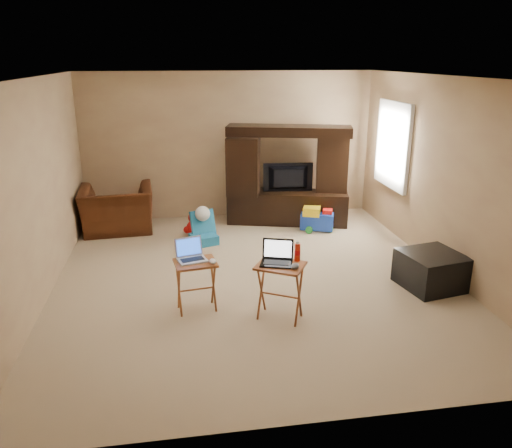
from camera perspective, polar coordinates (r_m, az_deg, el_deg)
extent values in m
plane|color=beige|center=(6.51, -0.28, -6.13)|extent=(5.50, 5.50, 0.00)
plane|color=silver|center=(5.91, -0.32, 16.44)|extent=(5.50, 5.50, 0.00)
plane|color=tan|center=(8.76, -3.08, 8.90)|extent=(5.00, 0.00, 5.00)
plane|color=tan|center=(3.54, 6.55, -6.12)|extent=(5.00, 0.00, 5.00)
plane|color=tan|center=(6.23, -23.69, 3.35)|extent=(0.00, 5.50, 5.50)
plane|color=tan|center=(6.92, 20.72, 5.10)|extent=(0.00, 5.50, 5.50)
plane|color=white|center=(8.23, 15.49, 8.70)|extent=(0.00, 1.20, 1.20)
cube|color=white|center=(8.23, 15.36, 8.70)|extent=(0.06, 1.14, 1.34)
cube|color=black|center=(8.41, 3.68, 5.54)|extent=(2.08, 1.01, 1.65)
imported|color=black|center=(8.37, 3.74, 5.24)|extent=(0.85, 0.17, 0.48)
imported|color=#421D0E|center=(8.40, -15.57, 1.62)|extent=(1.20, 1.07, 0.73)
cube|color=black|center=(6.55, 19.40, -5.00)|extent=(0.80, 0.80, 0.44)
cube|color=#984824|center=(5.64, -6.84, -7.05)|extent=(0.50, 0.42, 0.58)
cube|color=#964924|center=(5.43, 2.76, -7.74)|extent=(0.62, 0.58, 0.63)
cube|color=silver|center=(5.51, -7.33, -3.06)|extent=(0.36, 0.33, 0.24)
cube|color=black|center=(5.26, 2.36, -3.41)|extent=(0.40, 0.36, 0.24)
ellipsoid|color=white|center=(5.46, -4.96, -4.26)|extent=(0.08, 0.12, 0.05)
ellipsoid|color=#3C3B40|center=(5.20, 4.49, -4.82)|extent=(0.13, 0.15, 0.05)
cylinder|color=red|center=(5.37, 4.75, -3.23)|extent=(0.06, 0.06, 0.19)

